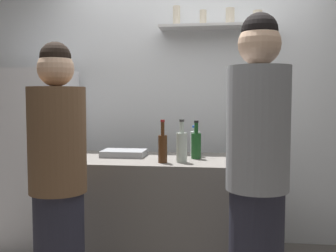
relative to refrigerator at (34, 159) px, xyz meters
The scene contains 11 objects.
back_wall_assembly 1.54m from the refrigerator, 15.90° to the left, with size 4.80×0.32×2.60m.
refrigerator is the anchor object (origin of this frame).
counter 1.36m from the refrigerator, 15.57° to the right, with size 1.63×0.71×0.88m, color #66605B.
baking_pan 0.96m from the refrigerator, 18.02° to the right, with size 0.34×0.24×0.05m, color gray.
utensil_holder 1.85m from the refrigerator, 15.78° to the right, with size 0.11×0.11×0.21m.
wine_bottle_amber_glass 1.38m from the refrigerator, 23.82° to the right, with size 0.07×0.07×0.31m.
wine_bottle_green_glass 1.53m from the refrigerator, 12.69° to the right, with size 0.08×0.08×0.29m.
wine_bottle_pale_glass 1.50m from the refrigerator, 20.54° to the right, with size 0.08×0.08×0.31m.
water_bottle_plastic 1.49m from the refrigerator, ahead, with size 0.08×0.08×0.25m.
person_grey_hoodie 2.20m from the refrigerator, 31.95° to the right, with size 0.34×0.34×1.80m.
person_brown_jacket 1.33m from the refrigerator, 57.76° to the right, with size 0.34×0.34×1.67m.
Camera 1 is at (0.26, -2.47, 1.35)m, focal length 41.96 mm.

